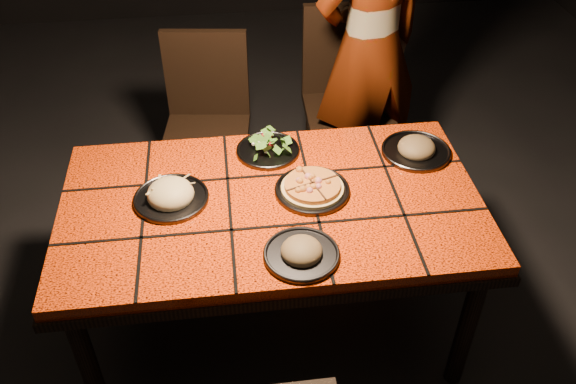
{
  "coord_description": "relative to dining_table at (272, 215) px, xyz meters",
  "views": [
    {
      "loc": [
        -0.15,
        -1.76,
        2.26
      ],
      "look_at": [
        0.06,
        -0.04,
        0.82
      ],
      "focal_mm": 38.0,
      "sensor_mm": 36.0,
      "label": 1
    }
  ],
  "objects": [
    {
      "name": "room_shell",
      "position": [
        0.0,
        0.0,
        0.83
      ],
      "size": [
        6.04,
        7.04,
        3.08
      ],
      "color": "black",
      "rests_on": "ground"
    },
    {
      "name": "dining_table",
      "position": [
        0.0,
        0.0,
        0.0
      ],
      "size": [
        1.62,
        0.92,
        0.75
      ],
      "color": "#F33D07",
      "rests_on": "ground"
    },
    {
      "name": "chair_far_left",
      "position": [
        -0.24,
        0.97,
        -0.12
      ],
      "size": [
        0.48,
        0.48,
        0.96
      ],
      "rotation": [
        0.0,
        0.0,
        -0.13
      ],
      "color": "black",
      "rests_on": "ground"
    },
    {
      "name": "chair_far_right",
      "position": [
        0.52,
        1.06,
        -0.09
      ],
      "size": [
        0.47,
        0.47,
        1.02
      ],
      "rotation": [
        0.0,
        0.0,
        -0.03
      ],
      "color": "black",
      "rests_on": "ground"
    },
    {
      "name": "diner",
      "position": [
        0.59,
        0.94,
        0.21
      ],
      "size": [
        0.76,
        0.64,
        1.76
      ],
      "primitive_type": "imported",
      "rotation": [
        0.0,
        0.0,
        3.56
      ],
      "color": "brown",
      "rests_on": "ground"
    },
    {
      "name": "plate_pizza",
      "position": [
        0.16,
        0.03,
        0.1
      ],
      "size": [
        0.31,
        0.31,
        0.04
      ],
      "color": "#35353A",
      "rests_on": "dining_table"
    },
    {
      "name": "plate_pasta",
      "position": [
        -0.38,
        0.05,
        0.1
      ],
      "size": [
        0.29,
        0.29,
        0.09
      ],
      "color": "#35353A",
      "rests_on": "dining_table"
    },
    {
      "name": "plate_salad",
      "position": [
        0.02,
        0.31,
        0.1
      ],
      "size": [
        0.27,
        0.27,
        0.07
      ],
      "color": "#35353A",
      "rests_on": "dining_table"
    },
    {
      "name": "plate_mushroom_a",
      "position": [
        0.07,
        -0.31,
        0.1
      ],
      "size": [
        0.26,
        0.26,
        0.09
      ],
      "color": "#35353A",
      "rests_on": "dining_table"
    },
    {
      "name": "plate_mushroom_b",
      "position": [
        0.63,
        0.23,
        0.1
      ],
      "size": [
        0.29,
        0.29,
        0.09
      ],
      "color": "#35353A",
      "rests_on": "dining_table"
    }
  ]
}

